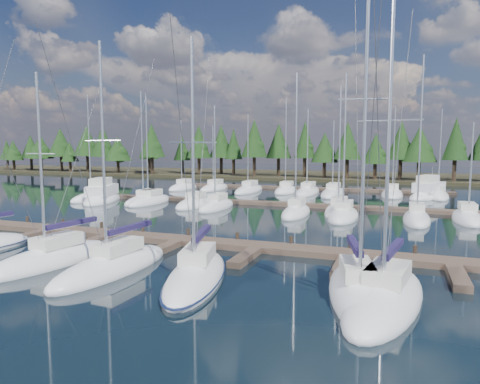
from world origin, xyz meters
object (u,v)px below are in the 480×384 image
at_px(main_dock, 178,242).
at_px(front_sailboat_4, 196,276).
at_px(front_sailboat_3, 113,266).
at_px(front_sailboat_6, 358,293).
at_px(motor_yacht_left, 102,197).
at_px(motor_yacht_right, 429,194).
at_px(front_sailboat_5, 385,298).
at_px(front_sailboat_2, 53,259).

xyz_separation_m(main_dock, front_sailboat_4, (4.94, -7.03, 0.07)).
height_order(front_sailboat_3, front_sailboat_6, front_sailboat_6).
height_order(main_dock, motor_yacht_left, motor_yacht_left).
height_order(main_dock, motor_yacht_right, motor_yacht_right).
distance_m(front_sailboat_3, front_sailboat_5, 14.77).
xyz_separation_m(front_sailboat_5, motor_yacht_right, (4.45, 44.70, 0.27)).
bearing_deg(motor_yacht_right, front_sailboat_2, -118.01).
bearing_deg(main_dock, front_sailboat_6, -27.94).
distance_m(front_sailboat_2, motor_yacht_right, 50.46).
bearing_deg(front_sailboat_6, motor_yacht_left, 143.45).
bearing_deg(motor_yacht_right, front_sailboat_5, -95.69).
bearing_deg(main_dock, front_sailboat_3, -92.42).
height_order(front_sailboat_3, front_sailboat_5, front_sailboat_5).
height_order(main_dock, front_sailboat_6, front_sailboat_6).
bearing_deg(front_sailboat_2, main_dock, 55.88).
height_order(front_sailboat_5, motor_yacht_right, front_sailboat_5).
xyz_separation_m(front_sailboat_3, motor_yacht_left, (-20.71, 25.49, 0.26)).
distance_m(front_sailboat_6, motor_yacht_left, 42.66).
xyz_separation_m(main_dock, front_sailboat_5, (14.47, -7.20, 0.08)).
distance_m(front_sailboat_3, front_sailboat_4, 5.24).
height_order(front_sailboat_4, motor_yacht_left, front_sailboat_4).
height_order(motor_yacht_left, motor_yacht_right, motor_yacht_right).
distance_m(front_sailboat_4, front_sailboat_5, 9.53).
bearing_deg(front_sailboat_2, front_sailboat_4, 0.09).
xyz_separation_m(front_sailboat_4, front_sailboat_6, (8.32, 0.00, 0.04)).
bearing_deg(motor_yacht_left, front_sailboat_2, -57.43).
bearing_deg(motor_yacht_left, front_sailboat_4, -44.39).
xyz_separation_m(front_sailboat_4, motor_yacht_right, (13.98, 44.53, 0.28)).
xyz_separation_m(front_sailboat_4, motor_yacht_left, (-25.95, 25.41, 0.27)).
xyz_separation_m(front_sailboat_2, motor_yacht_left, (-16.24, 25.42, 0.27)).
bearing_deg(front_sailboat_6, front_sailboat_4, -179.99).
distance_m(front_sailboat_4, motor_yacht_left, 36.32).
relative_size(front_sailboat_6, motor_yacht_left, 1.56).
bearing_deg(motor_yacht_left, front_sailboat_3, -50.90).
distance_m(front_sailboat_4, motor_yacht_right, 46.68).
distance_m(main_dock, motor_yacht_left, 27.91).
relative_size(front_sailboat_2, front_sailboat_5, 0.82).
relative_size(main_dock, front_sailboat_4, 3.31).
xyz_separation_m(main_dock, front_sailboat_6, (13.26, -7.03, 0.11)).
height_order(front_sailboat_2, front_sailboat_5, front_sailboat_5).
height_order(front_sailboat_4, front_sailboat_5, front_sailboat_5).
height_order(front_sailboat_3, front_sailboat_4, front_sailboat_3).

